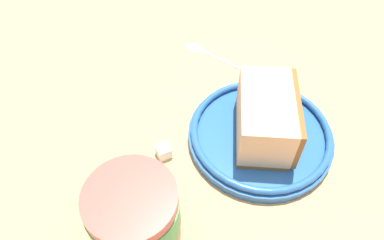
% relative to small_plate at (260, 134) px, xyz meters
% --- Properties ---
extents(ground_plane, '(1.21, 1.21, 0.03)m').
position_rel_small_plate_xyz_m(ground_plane, '(0.03, 0.01, -0.02)').
color(ground_plane, tan).
extents(small_plate, '(0.18, 0.18, 0.02)m').
position_rel_small_plate_xyz_m(small_plate, '(0.00, 0.00, 0.00)').
color(small_plate, '#26599E').
rests_on(small_plate, ground_plane).
extents(cake_slice, '(0.10, 0.12, 0.06)m').
position_rel_small_plate_xyz_m(cake_slice, '(-0.00, -0.00, 0.03)').
color(cake_slice, brown).
rests_on(cake_slice, small_plate).
extents(tea_mug, '(0.09, 0.10, 0.09)m').
position_rel_small_plate_xyz_m(tea_mug, '(0.09, 0.17, 0.04)').
color(tea_mug, '#BF4C3F').
rests_on(tea_mug, ground_plane).
extents(teaspoon, '(0.13, 0.04, 0.01)m').
position_rel_small_plate_xyz_m(teaspoon, '(0.12, -0.13, -0.01)').
color(teaspoon, silver).
rests_on(teaspoon, ground_plane).
extents(sugar_cube, '(0.02, 0.02, 0.02)m').
position_rel_small_plate_xyz_m(sugar_cube, '(0.10, 0.07, -0.00)').
color(sugar_cube, white).
rests_on(sugar_cube, ground_plane).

